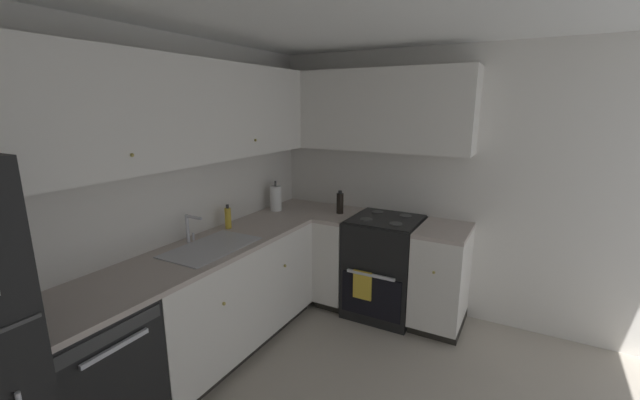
{
  "coord_description": "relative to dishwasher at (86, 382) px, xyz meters",
  "views": [
    {
      "loc": [
        -1.72,
        -0.61,
        1.92
      ],
      "look_at": [
        0.97,
        0.87,
        1.18
      ],
      "focal_mm": 22.24,
      "sensor_mm": 36.0,
      "label": 1
    }
  ],
  "objects": [
    {
      "name": "wall_back",
      "position": [
        0.69,
        0.33,
        0.77
      ],
      "size": [
        3.85,
        0.05,
        2.42
      ],
      "primitive_type": "cube",
      "color": "silver",
      "rests_on": "ground_plane"
    },
    {
      "name": "wall_right",
      "position": [
        2.59,
        -1.42,
        0.77
      ],
      "size": [
        0.05,
        3.54,
        2.42
      ],
      "primitive_type": "cube",
      "color": "silver",
      "rests_on": "ground_plane"
    },
    {
      "name": "dishwasher",
      "position": [
        0.0,
        0.0,
        0.0
      ],
      "size": [
        0.6,
        0.63,
        0.88
      ],
      "color": "black",
      "rests_on": "ground_plane"
    },
    {
      "name": "lower_cabinets_back",
      "position": [
        1.14,
        0.0,
        0.0
      ],
      "size": [
        1.66,
        0.62,
        0.88
      ],
      "color": "silver",
      "rests_on": "ground_plane"
    },
    {
      "name": "countertop_back",
      "position": [
        1.13,
        0.0,
        0.46
      ],
      "size": [
        2.87,
        0.6,
        0.03
      ],
      "primitive_type": "cube",
      "color": "#B7A89E",
      "rests_on": "lower_cabinets_back"
    },
    {
      "name": "lower_cabinets_right",
      "position": [
        2.27,
        -1.03,
        0.0
      ],
      "size": [
        0.62,
        1.33,
        0.88
      ],
      "color": "silver",
      "rests_on": "ground_plane"
    },
    {
      "name": "countertop_right",
      "position": [
        2.27,
        -1.03,
        0.46
      ],
      "size": [
        0.6,
        1.33,
        0.03
      ],
      "color": "#B7A89E",
      "rests_on": "lower_cabinets_right"
    },
    {
      "name": "oven_range",
      "position": [
        2.29,
        -0.89,
        0.02
      ],
      "size": [
        0.68,
        0.62,
        1.06
      ],
      "color": "black",
      "rests_on": "ground_plane"
    },
    {
      "name": "upper_cabinets_back",
      "position": [
        0.97,
        0.14,
        1.44
      ],
      "size": [
        2.55,
        0.34,
        0.71
      ],
      "color": "silver"
    },
    {
      "name": "upper_cabinets_right",
      "position": [
        2.41,
        -0.64,
        1.44
      ],
      "size": [
        0.32,
        1.88,
        0.71
      ],
      "color": "silver"
    },
    {
      "name": "sink",
      "position": [
        0.97,
        -0.03,
        0.43
      ],
      "size": [
        0.68,
        0.4,
        0.1
      ],
      "color": "#B7B7BC",
      "rests_on": "countertop_back"
    },
    {
      "name": "faucet",
      "position": [
        0.98,
        0.18,
        0.6
      ],
      "size": [
        0.07,
        0.16,
        0.22
      ],
      "color": "silver",
      "rests_on": "countertop_back"
    },
    {
      "name": "soap_bottle",
      "position": [
        1.39,
        0.18,
        0.56
      ],
      "size": [
        0.05,
        0.05,
        0.2
      ],
      "color": "gold",
      "rests_on": "countertop_back"
    },
    {
      "name": "paper_towel_roll",
      "position": [
        2.06,
        0.16,
        0.6
      ],
      "size": [
        0.11,
        0.11,
        0.3
      ],
      "color": "white",
      "rests_on": "countertop_back"
    },
    {
      "name": "oil_bottle",
      "position": [
        2.27,
        -0.44,
        0.58
      ],
      "size": [
        0.07,
        0.07,
        0.22
      ],
      "color": "black",
      "rests_on": "countertop_right"
    }
  ]
}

